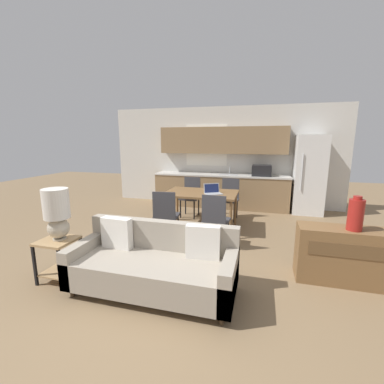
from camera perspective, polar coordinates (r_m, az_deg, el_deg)
The scene contains 15 objects.
ground_plane at distance 3.30m, azimuth -6.86°, elevation -21.66°, with size 20.00×20.00×0.00m, color #7F6647.
wall_back at distance 7.28m, azimuth 6.81°, elevation 7.83°, with size 6.40×0.07×2.70m.
kitchen_counter at distance 7.03m, azimuth 6.55°, elevation 3.51°, with size 3.60×0.65×2.15m.
refrigerator at distance 6.94m, azimuth 24.54°, elevation 3.47°, with size 0.70×0.69×1.93m.
dining_table at distance 5.19m, azimuth 2.03°, elevation -0.76°, with size 1.44×0.98×0.77m.
couch at distance 3.25m, azimuth -8.21°, elevation -15.55°, with size 1.96×0.80×0.83m.
side_table at distance 3.81m, azimuth -27.57°, elevation -11.97°, with size 0.42×0.42×0.56m.
table_lamp at distance 3.64m, azimuth -27.83°, elevation -3.94°, with size 0.31×0.31×0.66m.
credenza at distance 3.87m, azimuth 30.06°, elevation -12.02°, with size 1.05×0.41×0.72m.
vase at distance 3.68m, azimuth 32.59°, elevation -4.23°, with size 0.17×0.17×0.43m.
dining_chair_far_right at distance 5.99m, azimuth 8.29°, elevation -1.05°, with size 0.45×0.45×0.93m.
dining_chair_near_left at distance 4.61m, azimuth -5.83°, elevation -4.76°, with size 0.47×0.47×0.93m.
dining_chair_far_left at distance 6.14m, azimuth -0.29°, elevation -0.62°, with size 0.45×0.45×0.93m.
dining_chair_near_right at distance 4.33m, azimuth 5.23°, elevation -5.80°, with size 0.45×0.45×0.93m.
laptop at distance 5.04m, azimuth 4.61°, elevation 0.13°, with size 0.41×0.38×0.20m.
Camera 1 is at (1.08, -2.55, 1.80)m, focal length 24.00 mm.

